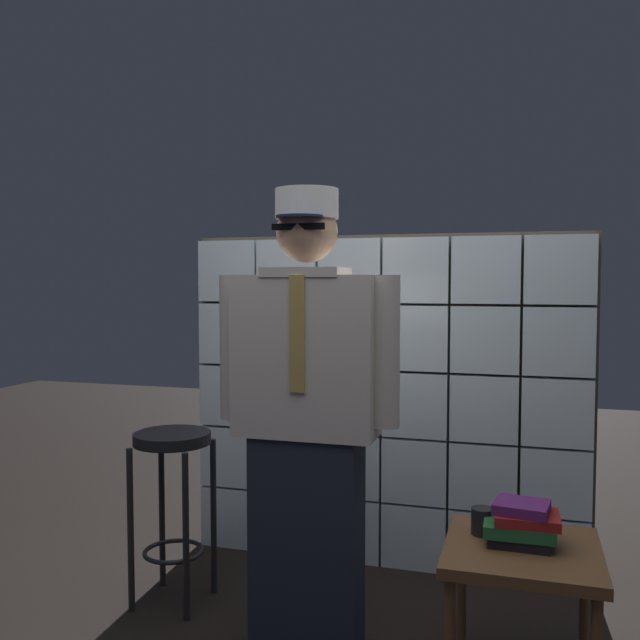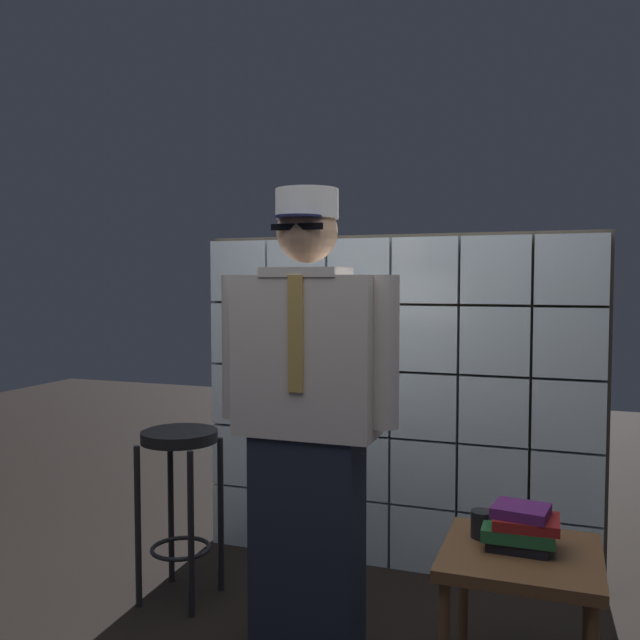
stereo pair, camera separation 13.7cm
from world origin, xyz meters
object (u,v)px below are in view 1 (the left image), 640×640
object	(u,v)px
bar_stool	(173,476)
coffee_mug	(483,521)
side_table	(522,566)
standing_person	(307,416)
book_stack	(522,524)

from	to	relation	value
bar_stool	coffee_mug	bearing A→B (deg)	-8.24
bar_stool	coffee_mug	size ratio (longest dim) A/B	6.07
side_table	coffee_mug	world-z (taller)	coffee_mug
standing_person	coffee_mug	distance (m)	0.74
side_table	book_stack	bearing A→B (deg)	100.81
bar_stool	book_stack	world-z (taller)	bar_stool
standing_person	bar_stool	bearing A→B (deg)	160.83
side_table	book_stack	world-z (taller)	book_stack
side_table	book_stack	size ratio (longest dim) A/B	2.08
standing_person	side_table	world-z (taller)	standing_person
bar_stool	book_stack	size ratio (longest dim) A/B	3.02
standing_person	coffee_mug	xyz separation A→B (m)	(0.65, 0.04, -0.35)
side_table	book_stack	distance (m)	0.14
standing_person	side_table	size ratio (longest dim) A/B	3.37
standing_person	book_stack	bearing A→B (deg)	-2.50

